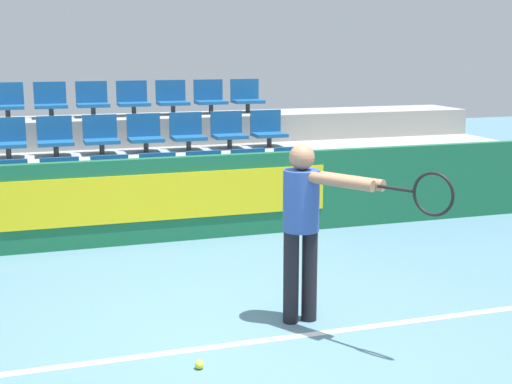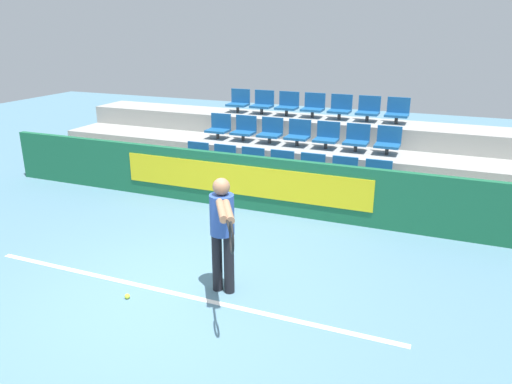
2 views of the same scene
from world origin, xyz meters
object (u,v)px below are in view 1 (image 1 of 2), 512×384
at_px(stadium_chair_7, 8,139).
at_px(stadium_chair_14, 7,102).
at_px(stadium_chair_4, 206,174).
at_px(stadium_chair_16, 92,100).
at_px(stadium_chair_3, 159,176).
at_px(stadium_chair_11, 187,133).
at_px(stadium_chair_17, 133,100).
at_px(stadium_chair_12, 228,131).
at_px(stadium_chair_9, 101,136).
at_px(stadium_chair_18, 172,99).
at_px(stadium_chair_19, 210,98).
at_px(stadium_chair_5, 250,171).
at_px(stadium_chair_20, 247,97).
at_px(tennis_player, 309,216).
at_px(tennis_ball, 199,365).
at_px(stadium_chair_15, 51,101).
at_px(stadium_chair_1, 61,182).
at_px(stadium_chair_8, 55,138).
at_px(stadium_chair_0, 9,184).
at_px(stadium_chair_13, 268,130).
at_px(stadium_chair_2, 111,179).
at_px(stadium_chair_6, 293,169).
at_px(stadium_chair_10, 145,134).

xyz_separation_m(stadium_chair_7, stadium_chair_14, (0.00, 1.07, 0.41)).
height_order(stadium_chair_4, stadium_chair_16, stadium_chair_16).
xyz_separation_m(stadium_chair_7, stadium_chair_16, (1.22, 1.07, 0.41)).
xyz_separation_m(stadium_chair_3, stadium_chair_11, (0.61, 1.07, 0.41)).
bearing_deg(stadium_chair_17, stadium_chair_12, -41.37).
height_order(stadium_chair_9, stadium_chair_18, stadium_chair_18).
height_order(stadium_chair_17, stadium_chair_19, same).
xyz_separation_m(stadium_chair_5, stadium_chair_20, (0.61, 2.14, 0.82)).
relative_size(tennis_player, tennis_ball, 22.83).
height_order(stadium_chair_9, stadium_chair_19, stadium_chair_19).
xyz_separation_m(stadium_chair_15, tennis_player, (1.79, -5.79, -0.56)).
relative_size(stadium_chair_7, tennis_ball, 7.99).
distance_m(stadium_chair_1, stadium_chair_19, 3.34).
distance_m(stadium_chair_5, stadium_chair_8, 2.69).
bearing_deg(stadium_chair_19, stadium_chair_3, -119.58).
height_order(stadium_chair_0, stadium_chair_7, stadium_chair_7).
distance_m(stadium_chair_20, tennis_player, 5.95).
bearing_deg(stadium_chair_11, tennis_player, -90.46).
relative_size(stadium_chair_1, stadium_chair_17, 1.00).
bearing_deg(stadium_chair_3, stadium_chair_17, 90.00).
distance_m(stadium_chair_3, stadium_chair_15, 2.60).
distance_m(stadium_chair_13, tennis_ball, 5.86).
bearing_deg(stadium_chair_4, stadium_chair_5, 0.00).
distance_m(stadium_chair_4, tennis_ball, 4.40).
bearing_deg(stadium_chair_14, stadium_chair_13, -16.36).
bearing_deg(stadium_chair_1, stadium_chair_16, 74.15).
xyz_separation_m(stadium_chair_12, stadium_chair_16, (-1.82, 1.07, 0.41)).
relative_size(stadium_chair_2, stadium_chair_3, 1.00).
bearing_deg(tennis_player, stadium_chair_2, 76.95).
bearing_deg(stadium_chair_7, stadium_chair_0, -90.00).
bearing_deg(stadium_chair_18, stadium_chair_15, 180.00).
height_order(stadium_chair_0, stadium_chair_17, stadium_chair_17).
bearing_deg(stadium_chair_19, stadium_chair_1, -138.63).
bearing_deg(stadium_chair_0, stadium_chair_15, 74.15).
xyz_separation_m(stadium_chair_3, stadium_chair_16, (-0.61, 2.14, 0.82)).
distance_m(stadium_chair_4, stadium_chair_17, 2.37).
bearing_deg(stadium_chair_0, stadium_chair_3, 0.00).
distance_m(stadium_chair_1, stadium_chair_6, 3.04).
xyz_separation_m(stadium_chair_12, stadium_chair_14, (-3.04, 1.07, 0.41)).
bearing_deg(stadium_chair_6, stadium_chair_20, 90.00).
bearing_deg(stadium_chair_10, stadium_chair_20, 30.42).
bearing_deg(stadium_chair_15, stadium_chair_5, -41.37).
xyz_separation_m(stadium_chair_0, stadium_chair_5, (3.04, 0.00, 0.00)).
bearing_deg(stadium_chair_6, stadium_chair_10, 149.58).
bearing_deg(stadium_chair_12, stadium_chair_2, -149.58).
relative_size(stadium_chair_14, stadium_chair_19, 1.00).
distance_m(stadium_chair_2, stadium_chair_5, 1.82).
relative_size(stadium_chair_16, stadium_chair_20, 1.00).
bearing_deg(stadium_chair_12, stadium_chair_20, 60.42).
height_order(stadium_chair_5, tennis_ball, stadium_chair_5).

